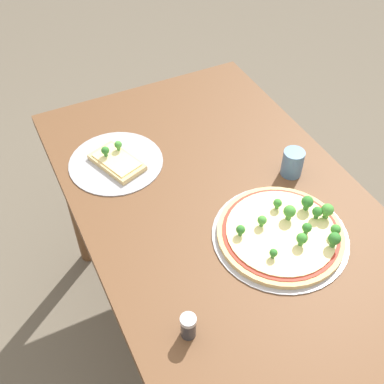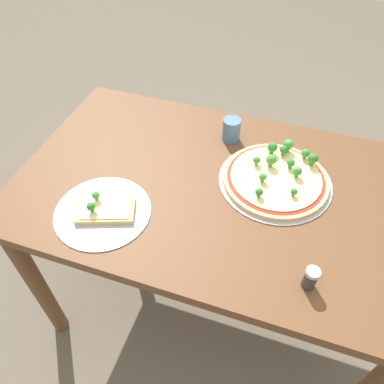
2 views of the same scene
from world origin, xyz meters
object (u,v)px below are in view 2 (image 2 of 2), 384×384
object	(u,v)px
dining_table	(215,207)
drinking_cup	(231,130)
condiment_shaker	(310,278)
pizza_tray_whole	(276,177)
pizza_tray_slice	(104,211)

from	to	relation	value
dining_table	drinking_cup	distance (m)	0.28
drinking_cup	condiment_shaker	xyz separation A→B (m)	(0.33, -0.50, -0.01)
pizza_tray_whole	pizza_tray_slice	xyz separation A→B (m)	(-0.46, -0.29, -0.01)
pizza_tray_whole	condiment_shaker	xyz separation A→B (m)	(0.14, -0.34, 0.02)
pizza_tray_slice	drinking_cup	xyz separation A→B (m)	(0.27, 0.45, 0.03)
drinking_cup	condiment_shaker	size ratio (longest dim) A/B	1.23
drinking_cup	pizza_tray_whole	bearing A→B (deg)	-39.41
pizza_tray_slice	drinking_cup	world-z (taller)	drinking_cup
pizza_tray_slice	condiment_shaker	size ratio (longest dim) A/B	4.24
pizza_tray_slice	condiment_shaker	xyz separation A→B (m)	(0.60, -0.05, 0.02)
pizza_tray_slice	drinking_cup	distance (m)	0.52
pizza_tray_whole	condiment_shaker	world-z (taller)	pizza_tray_whole
dining_table	drinking_cup	xyz separation A→B (m)	(-0.02, 0.24, 0.14)
drinking_cup	condiment_shaker	world-z (taller)	drinking_cup
condiment_shaker	pizza_tray_whole	bearing A→B (deg)	112.44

